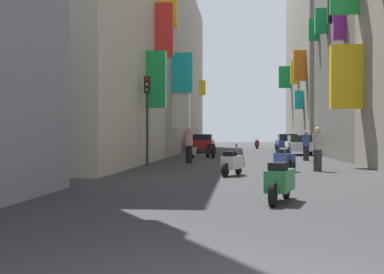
{
  "coord_description": "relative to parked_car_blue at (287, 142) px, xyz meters",
  "views": [
    {
      "loc": [
        -0.4,
        -4.27,
        1.42
      ],
      "look_at": [
        -3.69,
        31.66,
        1.27
      ],
      "focal_mm": 49.73,
      "sensor_mm": 36.0,
      "label": 1
    }
  ],
  "objects": [
    {
      "name": "scooter_blue",
      "position": [
        -2.49,
        -27.67,
        -0.32
      ],
      "size": [
        0.78,
        1.87,
        1.13
      ],
      "color": "#2D4CAD",
      "rests_on": "ground"
    },
    {
      "name": "pedestrian_mid_street",
      "position": [
        -0.62,
        -19.23,
        0.04
      ],
      "size": [
        0.54,
        0.54,
        1.65
      ],
      "color": "#272727",
      "rests_on": "ground"
    },
    {
      "name": "ground_plane",
      "position": [
        -3.8,
        -14.52,
        -0.78
      ],
      "size": [
        140.0,
        140.0,
        0.0
      ],
      "primitive_type": "plane",
      "color": "#2D2D30"
    },
    {
      "name": "scooter_black",
      "position": [
        -6.06,
        -15.95,
        -0.32
      ],
      "size": [
        0.75,
        1.88,
        1.13
      ],
      "color": "black",
      "rests_on": "ground"
    },
    {
      "name": "building_left_mid_b",
      "position": [
        -11.79,
        -24.25,
        5.54
      ],
      "size": [
        7.05,
        15.37,
        12.65
      ],
      "color": "#BCB29E",
      "rests_on": "ground"
    },
    {
      "name": "traffic_light_near_corner",
      "position": [
        -8.44,
        -24.89,
        2.01
      ],
      "size": [
        0.26,
        0.34,
        4.08
      ],
      "color": "#2D2D2D",
      "rests_on": "ground"
    },
    {
      "name": "scooter_red",
      "position": [
        -2.51,
        5.95,
        -0.32
      ],
      "size": [
        0.55,
        1.9,
        1.13
      ],
      "color": "red",
      "rests_on": "ground"
    },
    {
      "name": "pedestrian_crossing",
      "position": [
        -1.21,
        -27.76,
        0.08
      ],
      "size": [
        0.47,
        0.47,
        1.73
      ],
      "color": "#333333",
      "rests_on": "ground"
    },
    {
      "name": "parked_car_red",
      "position": [
        -7.28,
        -5.52,
        -0.01
      ],
      "size": [
        1.88,
        4.05,
        1.47
      ],
      "color": "#B21E1E",
      "rests_on": "ground"
    },
    {
      "name": "parked_car_white",
      "position": [
        0.02,
        -10.57,
        -0.04
      ],
      "size": [
        2.01,
        4.15,
        1.39
      ],
      "color": "white",
      "rests_on": "ground"
    },
    {
      "name": "parked_car_green",
      "position": [
        -7.69,
        2.08,
        -0.05
      ],
      "size": [
        1.92,
        4.09,
        1.37
      ],
      "color": "#236638",
      "rests_on": "ground"
    },
    {
      "name": "scooter_green",
      "position": [
        -3.37,
        -37.54,
        -0.32
      ],
      "size": [
        0.74,
        1.95,
        1.13
      ],
      "color": "#287F3D",
      "rests_on": "ground"
    },
    {
      "name": "scooter_silver",
      "position": [
        -7.1,
        -17.03,
        -0.32
      ],
      "size": [
        0.46,
        1.78,
        1.13
      ],
      "color": "#ADADB2",
      "rests_on": "ground"
    },
    {
      "name": "building_right_far",
      "position": [
        4.19,
        4.52,
        9.42
      ],
      "size": [
        7.3,
        21.9,
        20.41
      ],
      "color": "gray",
      "rests_on": "ground"
    },
    {
      "name": "parked_car_blue",
      "position": [
        0.0,
        0.0,
        0.0
      ],
      "size": [
        1.96,
        4.47,
        1.49
      ],
      "color": "navy",
      "rests_on": "ground"
    },
    {
      "name": "pedestrian_near_right",
      "position": [
        -6.78,
        -22.31,
        0.12
      ],
      "size": [
        0.46,
        0.46,
        1.8
      ],
      "color": "black",
      "rests_on": "ground"
    },
    {
      "name": "scooter_white",
      "position": [
        -4.5,
        -30.37,
        -0.32
      ],
      "size": [
        0.76,
        1.7,
        1.13
      ],
      "color": "silver",
      "rests_on": "ground"
    },
    {
      "name": "building_left_mid_c",
      "position": [
        -11.8,
        -0.56,
        6.88
      ],
      "size": [
        7.38,
        32.06,
        15.34
      ],
      "color": "#9E9384",
      "rests_on": "ground"
    },
    {
      "name": "building_right_mid_b",
      "position": [
        4.19,
        -16.07,
        7.09
      ],
      "size": [
        6.79,
        13.97,
        15.74
      ],
      "color": "slate",
      "rests_on": "ground"
    }
  ]
}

